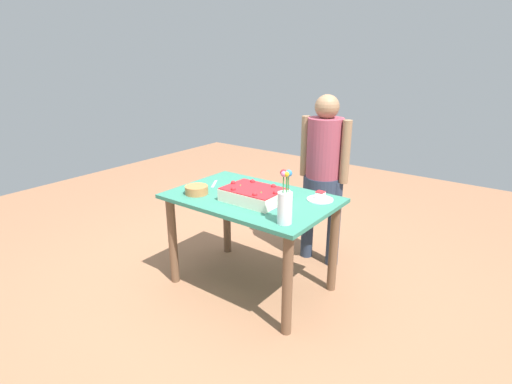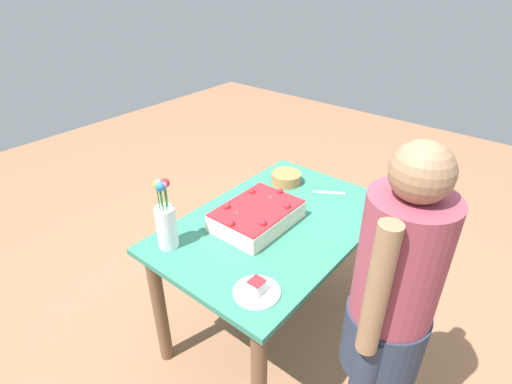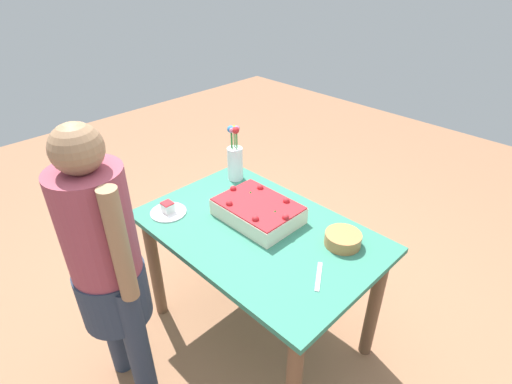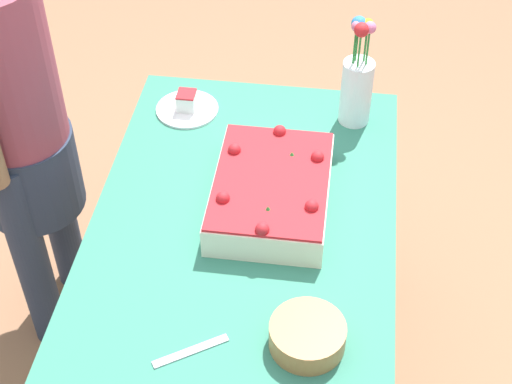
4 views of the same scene
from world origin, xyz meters
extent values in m
plane|color=#9C6A4B|center=(0.00, 0.00, 0.00)|extent=(8.00, 8.00, 0.00)
cube|color=#337C64|center=(0.00, 0.00, 0.76)|extent=(1.24, 0.82, 0.03)
cylinder|color=brown|center=(-0.55, -0.33, 0.37)|extent=(0.07, 0.07, 0.74)
cylinder|color=brown|center=(0.55, -0.33, 0.37)|extent=(0.07, 0.07, 0.74)
cylinder|color=brown|center=(-0.55, 0.33, 0.37)|extent=(0.07, 0.07, 0.74)
cylinder|color=brown|center=(0.55, 0.33, 0.37)|extent=(0.07, 0.07, 0.74)
cube|color=white|center=(-0.07, 0.07, 0.82)|extent=(0.43, 0.31, 0.09)
cube|color=red|center=(-0.07, 0.07, 0.86)|extent=(0.42, 0.30, 0.01)
sphere|color=red|center=(0.12, 0.07, 0.87)|extent=(0.04, 0.04, 0.04)
sphere|color=red|center=(0.03, 0.18, 0.87)|extent=(0.04, 0.04, 0.04)
sphere|color=red|center=(-0.17, 0.18, 0.87)|extent=(0.04, 0.04, 0.04)
sphere|color=red|center=(-0.26, 0.07, 0.87)|extent=(0.04, 0.04, 0.04)
sphere|color=red|center=(-0.17, -0.05, 0.87)|extent=(0.04, 0.04, 0.04)
sphere|color=red|center=(0.03, -0.05, 0.87)|extent=(0.04, 0.04, 0.04)
cone|color=#2D8438|center=(0.05, 0.07, 0.87)|extent=(0.02, 0.02, 0.02)
cone|color=#2D8438|center=(-0.17, 0.11, 0.87)|extent=(0.02, 0.02, 0.02)
cylinder|color=white|center=(-0.45, -0.24, 0.78)|extent=(0.20, 0.20, 0.01)
cube|color=white|center=(-0.45, -0.24, 0.81)|extent=(0.06, 0.06, 0.05)
cube|color=red|center=(-0.45, -0.24, 0.83)|extent=(0.06, 0.06, 0.01)
cube|color=silver|center=(0.43, -0.06, 0.77)|extent=(0.12, 0.17, 0.00)
cylinder|color=white|center=(-0.48, 0.27, 0.88)|extent=(0.09, 0.09, 0.21)
cylinder|color=#2D8438|center=(-0.46, 0.27, 1.04)|extent=(0.01, 0.01, 0.12)
sphere|color=red|center=(-0.46, 0.27, 1.10)|extent=(0.04, 0.04, 0.04)
cylinder|color=#2D8438|center=(-0.47, 0.29, 1.04)|extent=(0.01, 0.01, 0.12)
sphere|color=pink|center=(-0.47, 0.29, 1.10)|extent=(0.04, 0.04, 0.04)
cylinder|color=#2D8438|center=(-0.49, 0.29, 1.04)|extent=(0.01, 0.01, 0.12)
sphere|color=yellow|center=(-0.49, 0.29, 1.10)|extent=(0.03, 0.03, 0.03)
cylinder|color=#2D8438|center=(-0.49, 0.26, 1.04)|extent=(0.01, 0.01, 0.12)
sphere|color=#2F7ABE|center=(-0.49, 0.26, 1.10)|extent=(0.04, 0.04, 0.04)
cylinder|color=#2D8438|center=(-0.47, 0.26, 1.04)|extent=(0.01, 0.01, 0.12)
sphere|color=pink|center=(-0.47, 0.26, 1.10)|extent=(0.03, 0.03, 0.03)
cylinder|color=#BE7843|center=(0.38, 0.20, 0.80)|extent=(0.18, 0.18, 0.06)
cylinder|color=#2A364C|center=(-0.10, -0.71, 0.39)|extent=(0.11, 0.11, 0.78)
cylinder|color=#2A364C|center=(-0.36, -0.71, 0.39)|extent=(0.11, 0.11, 0.78)
cylinder|color=#2A364C|center=(-0.23, -0.71, 0.66)|extent=(0.32, 0.31, 0.28)
cylinder|color=#973E4F|center=(-0.23, -0.71, 1.04)|extent=(0.30, 0.30, 0.52)
sphere|color=#956F50|center=(-0.23, -0.71, 1.39)|extent=(0.20, 0.20, 0.20)
cylinder|color=#956F50|center=(-0.05, -0.71, 1.04)|extent=(0.08, 0.08, 0.52)
cylinder|color=#956F50|center=(-0.42, -0.71, 1.04)|extent=(0.08, 0.08, 0.52)
camera|label=1|loc=(-1.73, 2.26, 1.80)|focal=28.00mm
camera|label=2|loc=(-1.38, -1.00, 1.95)|focal=28.00mm
camera|label=3|loc=(1.16, -1.18, 2.02)|focal=28.00mm
camera|label=4|loc=(1.45, 0.23, 2.29)|focal=55.00mm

